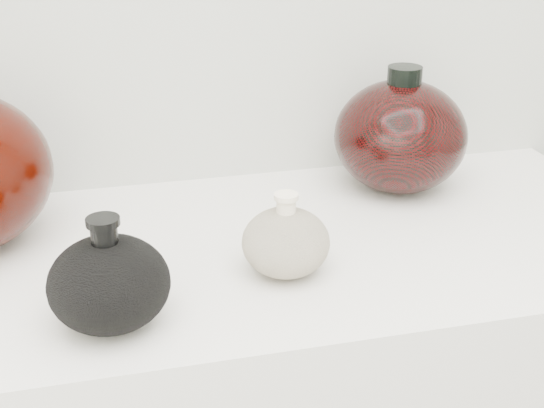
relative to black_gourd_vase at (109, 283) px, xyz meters
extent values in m
cube|color=silver|center=(0.17, 0.15, -0.07)|extent=(1.20, 0.50, 0.03)
ellipsoid|color=black|center=(0.00, 0.00, 0.00)|extent=(0.16, 0.16, 0.11)
cylinder|color=black|center=(0.00, 0.00, 0.06)|extent=(0.04, 0.04, 0.03)
cylinder|color=black|center=(0.00, 0.00, 0.08)|extent=(0.04, 0.04, 0.01)
ellipsoid|color=beige|center=(0.22, 0.07, -0.01)|extent=(0.14, 0.14, 0.09)
cylinder|color=beige|center=(0.22, 0.07, 0.04)|extent=(0.03, 0.03, 0.03)
cylinder|color=beige|center=(0.22, 0.07, 0.05)|extent=(0.04, 0.04, 0.01)
ellipsoid|color=black|center=(0.46, 0.29, 0.03)|extent=(0.26, 0.26, 0.17)
cylinder|color=black|center=(0.46, 0.29, 0.13)|extent=(0.07, 0.07, 0.03)
camera|label=1|loc=(0.00, -0.75, 0.42)|focal=50.00mm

